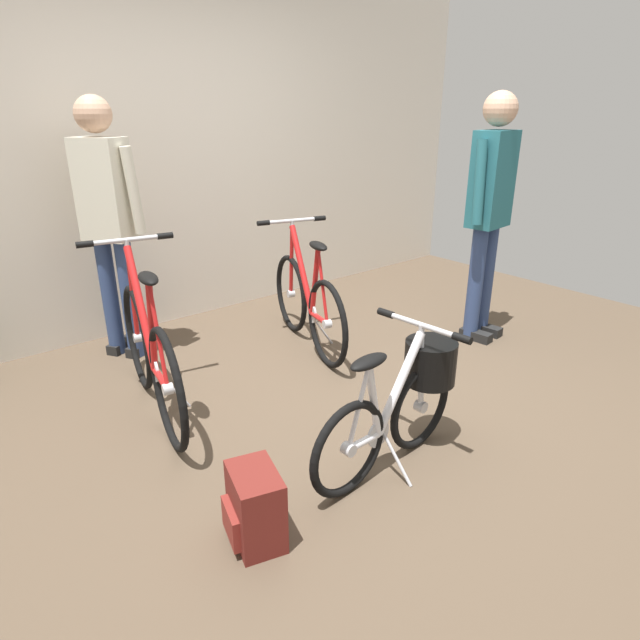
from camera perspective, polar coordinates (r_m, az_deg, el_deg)
name	(u,v)px	position (r m, az deg, el deg)	size (l,w,h in m)	color
ground_plane	(347,411)	(3.19, 2.91, -9.63)	(6.38, 6.38, 0.00)	brown
back_wall	(166,119)	(4.46, -15.99, 19.77)	(6.38, 0.10, 3.14)	silver
folding_bike_foreground	(405,395)	(2.67, 9.01, -7.83)	(1.00, 0.53, 0.72)	black
display_bike_left	(308,302)	(3.89, -1.31, 1.91)	(0.54, 1.25, 0.90)	black
display_bike_right	(150,354)	(3.16, -17.53, -3.46)	(0.53, 1.38, 0.97)	black
visitor_near_wall	(108,215)	(3.84, -21.56, 10.33)	(0.38, 0.45, 1.73)	navy
visitor_browsing	(490,203)	(4.09, 17.58, 11.77)	(0.53, 0.30, 1.76)	navy
backpack_on_floor	(255,507)	(2.30, -6.94, -19.10)	(0.27, 0.31, 0.32)	maroon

